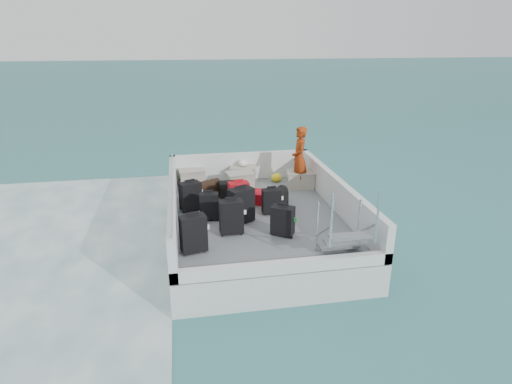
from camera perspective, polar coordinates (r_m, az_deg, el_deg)
The scene contains 24 objects.
ground at distance 9.31m, azimuth 0.15°, elevation -6.44°, with size 160.00×160.00×0.00m, color #1A5C5C.
wake_foam at distance 9.76m, azimuth -29.09°, elevation -7.86°, with size 10.00×10.00×0.00m, color white.
ferry_hull at distance 9.18m, azimuth 0.15°, elevation -4.76°, with size 3.60×5.00×0.60m, color silver.
deck at distance 9.05m, azimuth 0.16°, elevation -2.98°, with size 3.30×4.70×0.02m, color slate.
deck_fittings at distance 8.68m, azimuth 2.79°, elevation -1.31°, with size 3.60×5.00×0.90m.
suitcase_0 at distance 7.43m, azimuth -8.34°, elevation -5.58°, with size 0.44×0.25×0.68m, color black.
suitcase_1 at distance 8.71m, azimuth -6.24°, elevation -1.95°, with size 0.38×0.22×0.57m, color black.
suitcase_2 at distance 9.23m, azimuth -8.73°, elevation -0.60°, with size 0.43×0.26×0.63m, color black.
suitcase_3 at distance 8.04m, azimuth -3.31°, elevation -3.39°, with size 0.44×0.26×0.67m, color black.
suitcase_4 at distance 8.52m, azimuth -2.00°, elevation -1.82°, with size 0.49×0.29×0.71m, color black.
suitcase_5 at distance 9.22m, azimuth -2.31°, elevation -0.48°, with size 0.43×0.26×0.60m, color red.
suitcase_6 at distance 8.00m, azimuth 3.57°, elevation -3.89°, with size 0.41×0.24×0.57m, color black.
suitcase_7 at distance 8.97m, azimuth 2.06°, elevation -1.28°, with size 0.38×0.22×0.54m, color black.
suitcase_8 at distance 9.62m, azimuth 0.37°, elevation -0.67°, with size 0.43×0.65×0.26m, color red.
duffel_0 at distance 9.96m, azimuth -6.47°, elevation 0.13°, with size 0.59×0.30×0.32m, color black, non-canonical shape.
duffel_1 at distance 9.92m, azimuth -3.51°, elevation 0.13°, with size 0.48×0.30×0.32m, color black, non-canonical shape.
duffel_2 at distance 9.42m, azimuth 2.98°, elevation -0.96°, with size 0.48×0.30×0.32m, color black, non-canonical shape.
crate_0 at distance 10.92m, azimuth -8.53°, elevation 1.94°, with size 0.60×0.42×0.36m, color #ABA794.
crate_1 at distance 10.53m, azimuth -2.12°, elevation 1.50°, with size 0.62×0.43×0.37m, color #ABA794.
crate_2 at distance 11.03m, azimuth -1.72°, elevation 2.36°, with size 0.62×0.43×0.37m, color #ABA794.
crate_3 at distance 10.62m, azimuth 5.95°, elevation 1.60°, with size 0.64×0.44×0.39m, color #ABA794.
yellow_bag at distance 11.04m, azimuth 2.74°, elevation 1.95°, with size 0.28×0.26×0.22m, color yellow.
white_bag at distance 10.95m, azimuth -1.73°, elevation 3.74°, with size 0.24×0.24×0.18m, color white.
passenger at distance 10.41m, azimuth 5.79°, elevation 4.53°, with size 0.57×0.36×1.53m, color #D44613.
Camera 1 is at (-1.50, -8.20, 4.13)m, focal length 30.00 mm.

